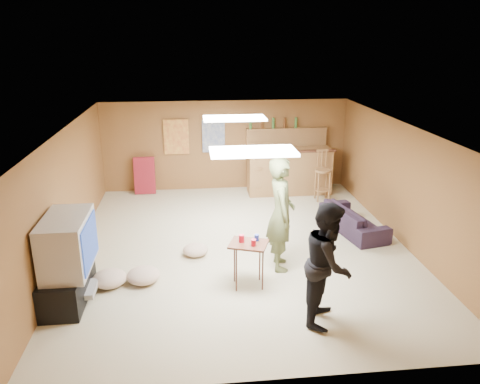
{
  "coord_description": "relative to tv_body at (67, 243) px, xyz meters",
  "views": [
    {
      "loc": [
        -0.86,
        -7.77,
        3.73
      ],
      "look_at": [
        0.0,
        0.2,
        1.0
      ],
      "focal_mm": 35.0,
      "sensor_mm": 36.0,
      "label": 1
    }
  ],
  "objects": [
    {
      "name": "tv_stand",
      "position": [
        -0.07,
        0.0,
        -0.65
      ],
      "size": [
        0.55,
        1.3,
        0.5
      ],
      "primitive_type": "cube",
      "color": "black",
      "rests_on": "ground"
    },
    {
      "name": "wall_back",
      "position": [
        2.65,
        5.0,
        0.2
      ],
      "size": [
        6.0,
        0.02,
        2.2
      ],
      "primitive_type": "cube",
      "color": "brown",
      "rests_on": "ground"
    },
    {
      "name": "ceiling_panel_back",
      "position": [
        2.65,
        2.7,
        1.27
      ],
      "size": [
        1.2,
        0.6,
        0.04
      ],
      "primitive_type": "cube",
      "color": "white",
      "rests_on": "ceiling"
    },
    {
      "name": "sofa",
      "position": [
        4.94,
        2.0,
        -0.65
      ],
      "size": [
        0.99,
        1.79,
        0.49
      ],
      "primitive_type": "imported",
      "rotation": [
        0.0,
        0.0,
        1.77
      ],
      "color": "black",
      "rests_on": "ground"
    },
    {
      "name": "cup_red_far",
      "position": [
        2.67,
        0.01,
        -0.13
      ],
      "size": [
        0.09,
        0.09,
        0.1
      ],
      "primitive_type": "cylinder",
      "rotation": [
        0.0,
        0.0,
        -0.28
      ],
      "color": "red",
      "rests_on": "tray_table"
    },
    {
      "name": "bar_stool_right",
      "position": [
        4.82,
        3.84,
        -0.27
      ],
      "size": [
        0.47,
        0.47,
        1.26
      ],
      "primitive_type": null,
      "rotation": [
        0.0,
        0.0,
        -0.2
      ],
      "color": "brown",
      "rests_on": "ground"
    },
    {
      "name": "folding_chair_stack",
      "position": [
        0.65,
        4.8,
        -0.45
      ],
      "size": [
        0.5,
        0.26,
        0.91
      ],
      "primitive_type": "cube",
      "rotation": [
        -0.14,
        0.0,
        0.0
      ],
      "color": "maroon",
      "rests_on": "ground"
    },
    {
      "name": "bar_lip",
      "position": [
        4.15,
        4.2,
        0.2
      ],
      "size": [
        2.1,
        0.12,
        0.05
      ],
      "primitive_type": "cube",
      "color": "#462416",
      "rests_on": "bar_counter"
    },
    {
      "name": "wall_left",
      "position": [
        -0.35,
        1.5,
        0.2
      ],
      "size": [
        0.02,
        7.0,
        2.2
      ],
      "primitive_type": "cube",
      "color": "brown",
      "rests_on": "ground"
    },
    {
      "name": "wall_right",
      "position": [
        5.65,
        1.5,
        0.2
      ],
      "size": [
        0.02,
        7.0,
        2.2
      ],
      "primitive_type": "cube",
      "color": "brown",
      "rests_on": "ground"
    },
    {
      "name": "cushion_mid",
      "position": [
        1.81,
        1.26,
        -0.8
      ],
      "size": [
        0.56,
        0.56,
        0.2
      ],
      "primitive_type": "ellipsoid",
      "rotation": [
        0.0,
        0.0,
        -0.33
      ],
      "color": "tan",
      "rests_on": "ground"
    },
    {
      "name": "tv_screen",
      "position": [
        0.31,
        0.0,
        0.0
      ],
      "size": [
        0.02,
        0.95,
        0.65
      ],
      "primitive_type": "cube",
      "color": "navy",
      "rests_on": "tv_body"
    },
    {
      "name": "person_black",
      "position": [
        3.55,
        -0.88,
        -0.06
      ],
      "size": [
        0.91,
        1.01,
        1.69
      ],
      "primitive_type": "imported",
      "rotation": [
        0.0,
        0.0,
        1.16
      ],
      "color": "black",
      "rests_on": "ground"
    },
    {
      "name": "dvd_box",
      "position": [
        0.15,
        0.0,
        -0.75
      ],
      "size": [
        0.35,
        0.5,
        0.08
      ],
      "primitive_type": "cube",
      "color": "#B2B2B7",
      "rests_on": "tv_stand"
    },
    {
      "name": "bottle_row",
      "position": [
        3.81,
        4.88,
        0.75
      ],
      "size": [
        1.2,
        0.08,
        0.26
      ],
      "primitive_type": null,
      "color": "#3F7233",
      "rests_on": "bar_shelf"
    },
    {
      "name": "ground",
      "position": [
        2.65,
        1.5,
        -0.9
      ],
      "size": [
        7.0,
        7.0,
        0.0
      ],
      "primitive_type": "plane",
      "color": "#BBB28F",
      "rests_on": "ground"
    },
    {
      "name": "wall_front",
      "position": [
        2.65,
        -2.0,
        0.2
      ],
      "size": [
        6.0,
        0.02,
        2.2
      ],
      "primitive_type": "cube",
      "color": "brown",
      "rests_on": "ground"
    },
    {
      "name": "cup_blue",
      "position": [
        2.74,
        0.19,
        -0.13
      ],
      "size": [
        0.09,
        0.09,
        0.1
      ],
      "primitive_type": "cylinder",
      "rotation": [
        0.0,
        0.0,
        -0.31
      ],
      "color": "navy",
      "rests_on": "tray_table"
    },
    {
      "name": "bar_backing",
      "position": [
        4.15,
        4.92,
        0.3
      ],
      "size": [
        2.0,
        0.14,
        0.6
      ],
      "primitive_type": "cube",
      "color": "brown",
      "rests_on": "bar_counter"
    },
    {
      "name": "poster_right",
      "position": [
        2.35,
        4.96,
        0.45
      ],
      "size": [
        0.55,
        0.03,
        0.8
      ],
      "primitive_type": "cube",
      "color": "#334C99",
      "rests_on": "wall_back"
    },
    {
      "name": "bar_counter",
      "position": [
        4.15,
        4.45,
        -0.35
      ],
      "size": [
        2.0,
        0.6,
        1.1
      ],
      "primitive_type": "cube",
      "color": "brown",
      "rests_on": "ground"
    },
    {
      "name": "person_olive",
      "position": [
        3.21,
        0.68,
        0.05
      ],
      "size": [
        0.49,
        0.71,
        1.9
      ],
      "primitive_type": "imported",
      "rotation": [
        0.0,
        0.0,
        1.52
      ],
      "color": "#5A6339",
      "rests_on": "ground"
    },
    {
      "name": "cup_red_near",
      "position": [
        2.51,
        0.16,
        -0.12
      ],
      "size": [
        0.11,
        0.11,
        0.12
      ],
      "primitive_type": "cylinder",
      "rotation": [
        0.0,
        0.0,
        -0.4
      ],
      "color": "red",
      "rests_on": "tray_table"
    },
    {
      "name": "cushion_far",
      "position": [
        0.46,
        0.34,
        -0.78
      ],
      "size": [
        0.67,
        0.67,
        0.24
      ],
      "primitive_type": "ellipsoid",
      "rotation": [
        0.0,
        0.0,
        0.32
      ],
      "color": "tan",
      "rests_on": "ground"
    },
    {
      "name": "tray_table",
      "position": [
        2.61,
        0.11,
        -0.54
      ],
      "size": [
        0.67,
        0.61,
        0.72
      ],
      "primitive_type": "cube",
      "rotation": [
        0.0,
        0.0,
        -0.34
      ],
      "color": "#462416",
      "rests_on": "ground"
    },
    {
      "name": "ceiling_panel_front",
      "position": [
        2.65,
        0.0,
        1.27
      ],
      "size": [
        1.2,
        0.6,
        0.04
      ],
      "primitive_type": "cube",
      "color": "white",
      "rests_on": "ceiling"
    },
    {
      "name": "cushion_near_tv",
      "position": [
        0.98,
        0.39,
        -0.78
      ],
      "size": [
        0.61,
        0.61,
        0.24
      ],
      "primitive_type": "ellipsoid",
      "rotation": [
        0.0,
        0.0,
        0.19
      ],
      "color": "tan",
      "rests_on": "ground"
    },
    {
      "name": "poster_left",
      "position": [
        1.45,
        4.96,
        0.45
      ],
      "size": [
        0.6,
        0.03,
        0.85
      ],
      "primitive_type": "cube",
      "color": "#BF3F26",
      "rests_on": "wall_back"
    },
    {
      "name": "bar_stool_left",
      "position": [
        3.36,
        4.3,
        -0.35
      ],
      "size": [
        0.39,
        0.39,
        1.11
      ],
      "primitive_type": null,
      "rotation": [
        0.0,
        0.0,
        -0.12
      ],
      "color": "brown",
      "rests_on": "ground"
    },
    {
      "name": "bar_shelf",
      "position": [
        4.15,
        4.9,
        0.6
      ],
      "size": [
        2.0,
        0.18,
        0.05
      ],
      "primitive_type": "cube",
      "color": "brown",
      "rests_on": "bar_backing"
    },
    {
      "name": "tv_body",
      "position": [
        0.0,
        0.0,
        0.0
      ],
      "size": [
        0.6,
        1.1,
        0.8
      ],
      "primitive_type": "cube",
      "color": "#B2B2B7",
      "rests_on": "tv_stand"
    },
    {
      "name": "ceiling",
      "position": [
        2.65,
        1.5,
        1.3
      ],
      "size": [
        6.0,
        7.0,
        0.02
      ],
      "primitive_type": "cube",
      "color": "silver",
      "rests_on": "ground"
    }
  ]
}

